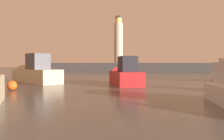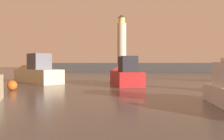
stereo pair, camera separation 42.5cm
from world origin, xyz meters
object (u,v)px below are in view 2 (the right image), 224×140
at_px(lighthouse, 122,40).
at_px(motorboat_3, 33,73).
at_px(motorboat_1, 124,75).
at_px(mooring_buoy, 12,85).

xyz_separation_m(lighthouse, motorboat_3, (-3.52, -45.72, -8.03)).
xyz_separation_m(motorboat_1, mooring_buoy, (-8.13, -7.73, -0.54)).
bearing_deg(motorboat_3, lighthouse, 85.59).
height_order(lighthouse, motorboat_1, lighthouse).
bearing_deg(lighthouse, mooring_buoy, -90.89).
bearing_deg(motorboat_1, lighthouse, 98.90).
xyz_separation_m(motorboat_3, mooring_buoy, (2.68, -8.52, -0.65)).
distance_m(lighthouse, motorboat_3, 46.56).
bearing_deg(lighthouse, motorboat_1, -81.10).
relative_size(motorboat_1, mooring_buoy, 10.53).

